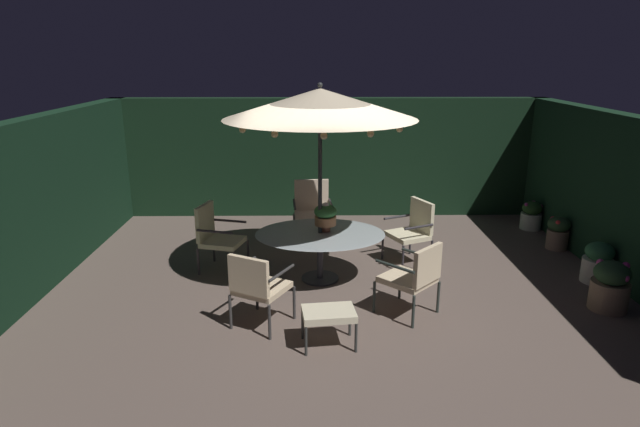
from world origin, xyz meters
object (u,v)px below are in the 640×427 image
at_px(potted_plant_left_far, 610,286).
at_px(patio_chair_north, 413,228).
at_px(patio_chair_southeast, 257,284).
at_px(potted_plant_front_corner, 598,263).
at_px(patio_dining_table, 320,239).
at_px(patio_chair_east, 216,234).
at_px(ottoman_footrest, 329,315).
at_px(potted_plant_left_near, 531,215).
at_px(patio_chair_northeast, 312,208).
at_px(patio_chair_south, 414,275).
at_px(potted_plant_right_far, 558,232).
at_px(centerpiece_planter, 325,215).
at_px(patio_umbrella, 320,104).

bearing_deg(potted_plant_left_far, patio_chair_north, 143.17).
xyz_separation_m(patio_chair_southeast, potted_plant_front_corner, (4.70, 1.26, -0.27)).
distance_m(patio_dining_table, patio_chair_east, 1.61).
xyz_separation_m(patio_chair_southeast, ottoman_footrest, (0.82, -0.42, -0.18)).
xyz_separation_m(potted_plant_left_near, potted_plant_left_far, (-0.30, -3.26, 0.06)).
distance_m(patio_dining_table, patio_chair_northeast, 1.61).
bearing_deg(potted_plant_front_corner, patio_chair_northeast, 156.72).
relative_size(patio_chair_northeast, patio_chair_southeast, 1.13).
xyz_separation_m(patio_chair_south, ottoman_footrest, (-1.07, -0.71, -0.17)).
bearing_deg(potted_plant_front_corner, patio_chair_southeast, -164.96).
relative_size(ottoman_footrest, potted_plant_left_far, 0.96).
distance_m(patio_chair_northeast, patio_chair_southeast, 3.08).
bearing_deg(potted_plant_front_corner, potted_plant_left_near, 89.78).
bearing_deg(patio_chair_northeast, potted_plant_left_near, 9.25).
height_order(potted_plant_right_far, potted_plant_left_far, potted_plant_left_far).
bearing_deg(ottoman_footrest, centerpiece_planter, 89.81).
height_order(patio_dining_table, potted_plant_left_near, patio_dining_table).
distance_m(patio_chair_northeast, potted_plant_left_far, 4.59).
xyz_separation_m(patio_chair_southeast, patio_chair_south, (1.89, 0.29, -0.01)).
bearing_deg(patio_chair_south, patio_umbrella, 135.55).
height_order(patio_umbrella, centerpiece_planter, patio_umbrella).
distance_m(ottoman_footrest, potted_plant_right_far, 4.94).
bearing_deg(patio_chair_north, patio_umbrella, -155.26).
bearing_deg(ottoman_footrest, patio_dining_table, 92.24).
bearing_deg(potted_plant_right_far, patio_chair_southeast, -151.08).
relative_size(centerpiece_planter, patio_chair_south, 0.45).
bearing_deg(potted_plant_right_far, centerpiece_planter, -163.82).
bearing_deg(patio_chair_east, potted_plant_front_corner, -5.70).
bearing_deg(patio_chair_south, patio_chair_east, 150.46).
height_order(patio_dining_table, patio_chair_east, patio_chair_east).
distance_m(patio_chair_east, potted_plant_right_far, 5.59).
bearing_deg(centerpiece_planter, potted_plant_left_far, -16.55).
bearing_deg(patio_dining_table, patio_umbrella, -81.16).
xyz_separation_m(patio_chair_east, potted_plant_right_far, (5.53, 0.80, -0.27)).
bearing_deg(patio_chair_north, potted_plant_left_near, 32.55).
height_order(patio_chair_southeast, patio_chair_south, patio_chair_southeast).
height_order(centerpiece_planter, patio_chair_east, centerpiece_planter).
height_order(patio_umbrella, ottoman_footrest, patio_umbrella).
xyz_separation_m(patio_chair_east, ottoman_footrest, (1.62, -2.23, -0.18)).
bearing_deg(patio_umbrella, patio_chair_south, -44.45).
height_order(patio_umbrella, potted_plant_right_far, patio_umbrella).
xyz_separation_m(patio_umbrella, patio_chair_southeast, (-0.75, -1.40, -1.94)).
height_order(patio_chair_north, patio_chair_east, patio_chair_east).
xyz_separation_m(patio_dining_table, patio_chair_northeast, (-0.11, 1.61, -0.00)).
bearing_deg(patio_chair_east, patio_chair_north, 4.96).
height_order(potted_plant_front_corner, potted_plant_right_far, potted_plant_front_corner).
relative_size(patio_dining_table, potted_plant_front_corner, 3.10).
xyz_separation_m(patio_chair_north, patio_chair_southeast, (-2.20, -2.07, -0.00)).
height_order(potted_plant_left_near, potted_plant_left_far, potted_plant_left_far).
height_order(patio_dining_table, patio_chair_north, patio_chair_north).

